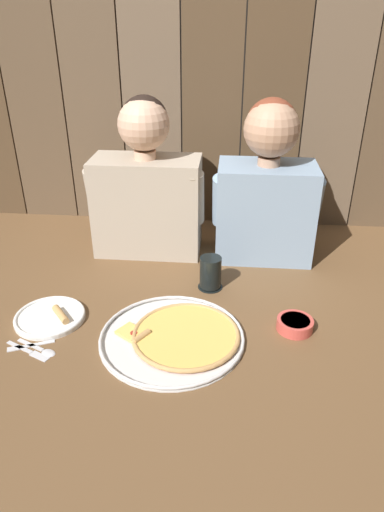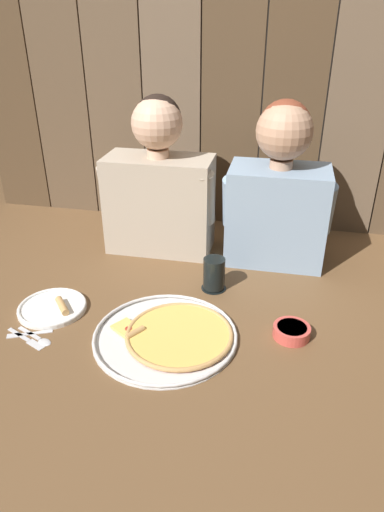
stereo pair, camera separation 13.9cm
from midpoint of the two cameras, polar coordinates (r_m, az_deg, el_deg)
name	(u,v)px [view 2 (the right image)]	position (r m, az deg, el deg)	size (l,w,h in m)	color
ground_plane	(191,324)	(1.41, 2.76, -8.53)	(3.20, 3.20, 0.00)	brown
pizza_tray	(171,335)	(1.34, 0.37, -9.93)	(0.42, 0.42, 0.03)	silver
dinner_plate	(53,307)	(1.51, -14.47, -6.31)	(0.21, 0.21, 0.03)	white
drinking_glass	(214,274)	(1.55, 5.34, -2.35)	(0.08, 0.08, 0.11)	black
dipping_bowl	(292,331)	(1.39, 15.17, -9.12)	(0.11, 0.11, 0.03)	#CC4C42
table_fork	(27,334)	(1.42, -17.22, -9.33)	(0.13, 0.07, 0.01)	silver
table_knife	(26,338)	(1.41, -17.37, -9.88)	(0.15, 0.08, 0.01)	silver
table_spoon	(39,338)	(1.39, -15.78, -9.95)	(0.14, 0.08, 0.01)	silver
diner_left	(159,184)	(1.73, -1.81, 8.95)	(0.44, 0.20, 0.59)	#B2A38E
diner_right	(279,191)	(1.69, 13.13, 7.90)	(0.39, 0.22, 0.59)	#849EB7
wooden_backdrop_wall	(233,64)	(1.92, 7.35, 22.60)	(2.19, 0.03, 1.31)	#4D3925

